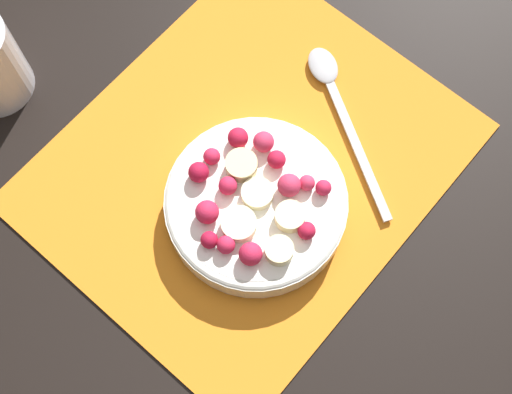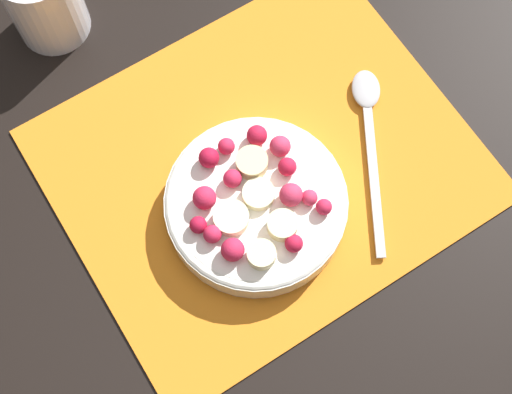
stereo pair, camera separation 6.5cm
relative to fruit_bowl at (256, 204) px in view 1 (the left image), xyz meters
name	(u,v)px [view 1 (the left image)]	position (x,y,z in m)	size (l,w,h in m)	color
ground_plane	(248,165)	(0.03, 0.04, -0.03)	(3.00, 3.00, 0.00)	black
placemat	(248,163)	(0.03, 0.04, -0.02)	(0.40, 0.33, 0.01)	orange
fruit_bowl	(256,204)	(0.00, 0.00, 0.00)	(0.17, 0.17, 0.05)	silver
spoon	(335,95)	(0.15, 0.02, -0.02)	(0.12, 0.18, 0.01)	#B2B2B7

